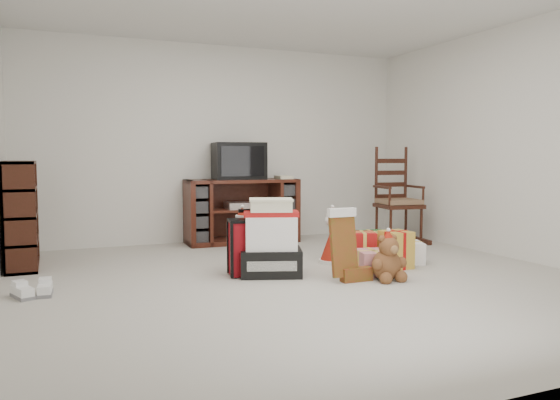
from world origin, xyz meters
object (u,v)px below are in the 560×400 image
Objects in this scene: gift_pile at (271,243)px; gift_cluster at (382,250)px; rocking_chair at (396,207)px; santa_figurine at (332,241)px; sneaker_pair at (34,291)px; crt_television at (239,161)px; mrs_claus_figurine at (243,246)px; bookshelf at (21,216)px; red_suitcase at (252,247)px; teddy_bear at (387,261)px; tv_stand at (242,211)px.

gift_pile reaches higher than gift_cluster.
rocking_chair reaches higher than santa_figurine.
crt_television is at bearing 27.60° from sneaker_pair.
crt_television is at bearing 99.53° from gift_pile.
rocking_chair is at bearing 22.06° from mrs_claus_figurine.
gift_cluster is at bearing -58.16° from crt_television.
bookshelf is 2.50m from gift_pile.
mrs_claus_figurine is (-0.00, 0.25, -0.03)m from red_suitcase.
gift_pile is 1.74× the size of teddy_bear.
sneaker_pair is (-1.83, -0.05, -0.22)m from red_suitcase.
gift_cluster is (0.45, -0.23, -0.08)m from santa_figurine.
gift_cluster is at bearing -122.89° from rocking_chair.
gift_cluster reaches higher than sneaker_pair.
red_suitcase is 1.22m from teddy_bear.
rocking_chair is 1.89× the size of crt_television.
mrs_claus_figurine reaches higher than red_suitcase.
crt_television is (0.50, 1.85, 0.77)m from red_suitcase.
rocking_chair reaches higher than mrs_claus_figurine.
santa_figurine is 0.94× the size of mrs_claus_figurine.
teddy_bear is 2.69m from crt_television.
rocking_chair is at bearing -0.01° from bookshelf.
red_suitcase is at bearing -99.38° from crt_television.
bookshelf is at bearing -160.34° from crt_television.
crt_television is (-1.93, 0.61, 0.60)m from rocking_chair.
rocking_chair is 2.36m from teddy_bear.
bookshelf is 3.55m from teddy_bear.
gift_pile is at bearing -11.92° from sneaker_pair.
santa_figurine is at bearing 152.43° from gift_cluster.
santa_figurine is (-1.47, -1.01, -0.21)m from rocking_chair.
santa_figurine is (-0.08, 0.87, 0.05)m from teddy_bear.
sneaker_pair is 0.27× the size of gift_cluster.
gift_pile is at bearing -177.45° from gift_cluster.
santa_figurine is (2.92, -1.01, -0.28)m from bookshelf.
bookshelf is at bearing 160.91° from santa_figurine.
teddy_bear is at bearing -119.99° from rocking_chair.
gift_cluster is (3.37, -1.24, -0.36)m from bookshelf.
crt_television is (-0.91, 1.86, 0.89)m from gift_cluster.
mrs_claus_figurine is at bearing -101.72° from crt_television.
crt_television is (2.33, 1.90, 0.99)m from sneaker_pair.
santa_figurine is (0.79, 0.29, -0.08)m from gift_pile.
sneaker_pair is at bearing -174.28° from santa_figurine.
tv_stand is 2.05× the size of gift_pile.
sneaker_pair is at bearing -156.65° from rocking_chair.
crt_television reaches higher than gift_cluster.
teddy_bear is 1.37m from mrs_claus_figurine.
sneaker_pair is at bearing -169.55° from red_suitcase.
rocking_chair is 3.93× the size of sneaker_pair.
gift_pile is (-0.37, -1.92, -0.10)m from tv_stand.
crt_television is (2.46, 0.61, 0.53)m from bookshelf.
red_suitcase reaches higher than sneaker_pair.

